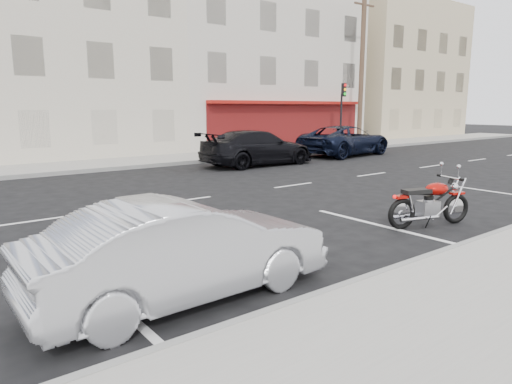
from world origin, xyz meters
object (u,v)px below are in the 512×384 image
at_px(traffic_light, 342,107).
at_px(motorcycle, 457,202).
at_px(sedan_silver, 183,250).
at_px(utility_pole, 362,72).
at_px(fire_hydrant, 322,141).
at_px(car_far, 257,148).
at_px(suv_far, 345,141).

xyz_separation_m(traffic_light, motorcycle, (-12.01, -14.20, -2.08)).
bearing_deg(sedan_silver, utility_pole, -56.12).
bearing_deg(sedan_silver, fire_hydrant, -51.21).
relative_size(utility_pole, traffic_light, 2.37).
height_order(utility_pole, car_far, utility_pole).
bearing_deg(suv_far, motorcycle, 134.00).
bearing_deg(fire_hydrant, traffic_light, -6.36).
xyz_separation_m(sedan_silver, suv_far, (15.73, 11.14, 0.12)).
distance_m(traffic_light, suv_far, 4.55).
bearing_deg(suv_far, sedan_silver, 118.12).
relative_size(motorcycle, sedan_silver, 0.50).
bearing_deg(utility_pole, sedan_silver, -145.23).
relative_size(motorcycle, car_far, 0.38).
xyz_separation_m(suv_far, car_far, (-6.26, -0.50, -0.01)).
height_order(traffic_light, suv_far, traffic_light).
distance_m(suv_far, car_far, 6.28).
distance_m(traffic_light, fire_hydrant, 2.53).
distance_m(traffic_light, motorcycle, 18.72).
xyz_separation_m(sedan_silver, car_far, (9.47, 10.64, 0.10)).
bearing_deg(motorcycle, fire_hydrant, 70.97).
bearing_deg(car_far, utility_pole, -71.49).
height_order(sedan_silver, car_far, car_far).
distance_m(utility_pole, motorcycle, 20.59).
height_order(fire_hydrant, motorcycle, motorcycle).
height_order(fire_hydrant, suv_far, suv_far).
height_order(traffic_light, fire_hydrant, traffic_light).
height_order(sedan_silver, suv_far, suv_far).
relative_size(suv_far, car_far, 1.06).
bearing_deg(car_far, fire_hydrant, -64.71).
xyz_separation_m(motorcycle, suv_far, (9.04, 11.24, 0.30)).
bearing_deg(traffic_light, suv_far, -135.05).
relative_size(traffic_light, motorcycle, 1.87).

